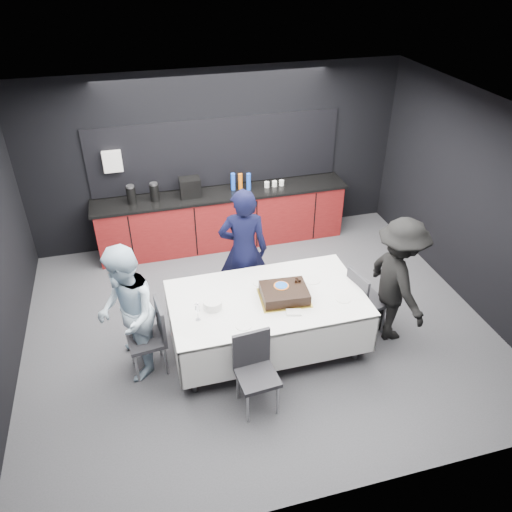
{
  "coord_description": "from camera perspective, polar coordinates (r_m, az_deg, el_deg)",
  "views": [
    {
      "loc": [
        -1.35,
        -4.91,
        4.45
      ],
      "look_at": [
        0.0,
        0.1,
        1.05
      ],
      "focal_mm": 35.0,
      "sensor_mm": 36.0,
      "label": 1
    }
  ],
  "objects": [
    {
      "name": "kitchenette",
      "position": [
        8.23,
        -3.97,
        4.81
      ],
      "size": [
        4.1,
        0.64,
        2.05
      ],
      "color": "#610F10",
      "rests_on": "ground"
    },
    {
      "name": "room_shell",
      "position": [
        5.71,
        0.26,
        6.27
      ],
      "size": [
        6.04,
        5.04,
        2.82
      ],
      "color": "white",
      "rests_on": "ground"
    },
    {
      "name": "cake_assembly",
      "position": [
        5.92,
        3.25,
        -4.27
      ],
      "size": [
        0.62,
        0.52,
        0.18
      ],
      "color": "gold",
      "rests_on": "party_table"
    },
    {
      "name": "person_center",
      "position": [
        6.59,
        -1.44,
        0.6
      ],
      "size": [
        0.72,
        0.54,
        1.79
      ],
      "primitive_type": "imported",
      "rotation": [
        0.0,
        0.0,
        2.95
      ],
      "color": "black",
      "rests_on": "ground"
    },
    {
      "name": "loose_plate_near",
      "position": [
        5.57,
        -1.42,
        -7.95
      ],
      "size": [
        0.18,
        0.18,
        0.01
      ],
      "primitive_type": "cylinder",
      "color": "white",
      "rests_on": "party_table"
    },
    {
      "name": "person_left",
      "position": [
        5.79,
        -14.54,
        -6.46
      ],
      "size": [
        0.7,
        0.87,
        1.7
      ],
      "primitive_type": "imported",
      "rotation": [
        0.0,
        0.0,
        -1.5
      ],
      "color": "silver",
      "rests_on": "ground"
    },
    {
      "name": "loose_plate_far",
      "position": [
        6.2,
        0.53,
        -3.01
      ],
      "size": [
        0.2,
        0.2,
        0.01
      ],
      "primitive_type": "cylinder",
      "color": "white",
      "rests_on": "party_table"
    },
    {
      "name": "person_right",
      "position": [
        6.37,
        15.85,
        -2.72
      ],
      "size": [
        0.67,
        1.11,
        1.68
      ],
      "primitive_type": "imported",
      "rotation": [
        0.0,
        0.0,
        1.62
      ],
      "color": "black",
      "rests_on": "ground"
    },
    {
      "name": "champagne_flute",
      "position": [
        5.58,
        -6.74,
        -5.98
      ],
      "size": [
        0.06,
        0.06,
        0.22
      ],
      "color": "white",
      "rests_on": "party_table"
    },
    {
      "name": "loose_plate_right_b",
      "position": [
        6.02,
        9.95,
        -4.83
      ],
      "size": [
        0.18,
        0.18,
        0.01
      ],
      "primitive_type": "cylinder",
      "color": "white",
      "rests_on": "party_table"
    },
    {
      "name": "ground",
      "position": [
        6.76,
        0.22,
        -7.92
      ],
      "size": [
        6.0,
        6.0,
        0.0
      ],
      "primitive_type": "plane",
      "color": "#444549",
      "rests_on": "ground"
    },
    {
      "name": "plate_stack",
      "position": [
        5.8,
        -4.97,
        -5.51
      ],
      "size": [
        0.22,
        0.22,
        0.1
      ],
      "primitive_type": "cylinder",
      "color": "white",
      "rests_on": "party_table"
    },
    {
      "name": "fork_pile",
      "position": [
        5.74,
        4.34,
        -6.45
      ],
      "size": [
        0.19,
        0.14,
        0.03
      ],
      "primitive_type": "cube",
      "rotation": [
        0.0,
        0.0,
        -0.24
      ],
      "color": "white",
      "rests_on": "party_table"
    },
    {
      "name": "loose_plate_right_a",
      "position": [
        6.28,
        6.43,
        -2.7
      ],
      "size": [
        0.21,
        0.21,
        0.01
      ],
      "primitive_type": "cylinder",
      "color": "white",
      "rests_on": "party_table"
    },
    {
      "name": "chair_left",
      "position": [
        5.97,
        -11.76,
        -8.58
      ],
      "size": [
        0.46,
        0.46,
        0.92
      ],
      "color": "#29292D",
      "rests_on": "ground"
    },
    {
      "name": "chair_near",
      "position": [
        5.47,
        -0.14,
        -12.47
      ],
      "size": [
        0.45,
        0.45,
        0.92
      ],
      "color": "#29292D",
      "rests_on": "ground"
    },
    {
      "name": "party_table",
      "position": [
        6.05,
        1.24,
        -5.75
      ],
      "size": [
        2.32,
        1.32,
        0.78
      ],
      "color": "#99999E",
      "rests_on": "ground"
    },
    {
      "name": "chair_right",
      "position": [
        6.5,
        12.09,
        -4.68
      ],
      "size": [
        0.5,
        0.5,
        0.92
      ],
      "color": "#29292D",
      "rests_on": "ground"
    }
  ]
}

